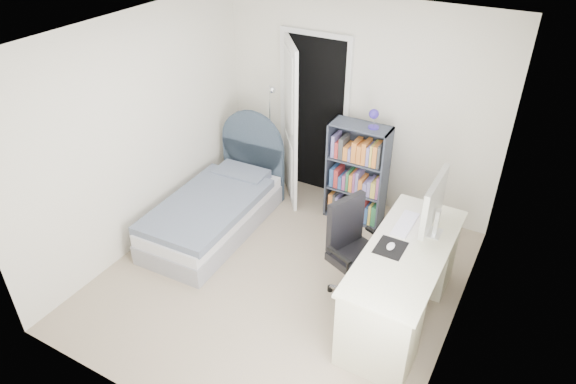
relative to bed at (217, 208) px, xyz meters
The scene contains 8 objects.
room_shell 1.54m from the bed, 20.41° to the right, with size 3.50×3.70×2.60m.
door 1.46m from the bed, 68.39° to the left, with size 0.92×0.67×2.06m.
bed is the anchor object (origin of this frame).
nightstand 1.22m from the bed, 97.30° to the left, with size 0.37×0.37×0.55m.
floor_lamp 1.05m from the bed, 80.51° to the left, with size 0.21×0.21×1.47m.
bookcase 1.67m from the bed, 35.91° to the left, with size 0.69×0.29×1.45m.
desk 2.37m from the bed, ahead, with size 0.67×1.67×1.37m.
office_chair 1.85m from the bed, ahead, with size 0.61×0.61×1.05m.
Camera 1 is at (2.02, -3.49, 3.61)m, focal length 32.00 mm.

